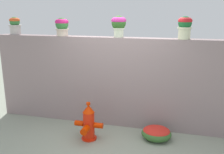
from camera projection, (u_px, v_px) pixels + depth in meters
ground_plane at (105, 150)px, 4.75m from camera, size 24.00×24.00×0.00m
stone_wall at (120, 82)px, 5.63m from camera, size 5.93×0.28×2.02m
potted_plant_0 at (15, 25)px, 5.99m from camera, size 0.30×0.30×0.41m
potted_plant_1 at (62, 25)px, 5.62m from camera, size 0.30×0.30×0.40m
potted_plant_2 at (119, 24)px, 5.32m from camera, size 0.32×0.32×0.45m
potted_plant_3 at (185, 26)px, 4.96m from camera, size 0.28×0.28×0.45m
fire_hydrant at (89, 123)px, 5.08m from camera, size 0.59×0.47×0.80m
flower_bush_left at (156, 133)px, 5.13m from camera, size 0.61×0.55×0.28m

